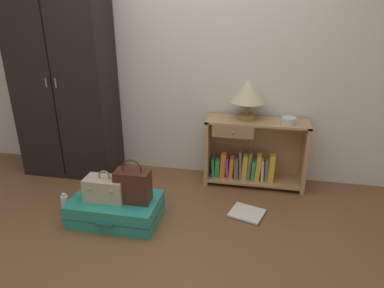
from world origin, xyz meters
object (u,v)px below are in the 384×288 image
object	(u,v)px
table_lamp	(248,93)
bowl	(289,120)
suitcase_large	(116,209)
wardrobe	(64,78)
bookshelf	(252,154)
bottle	(65,204)
handbag	(133,186)
train_case	(106,189)
open_book_on_floor	(247,213)

from	to	relation	value
table_lamp	bowl	size ratio (longest dim) A/B	2.79
table_lamp	suitcase_large	bearing A→B (deg)	-138.64
table_lamp	wardrobe	bearing A→B (deg)	-177.45
bookshelf	suitcase_large	size ratio (longest dim) A/B	1.32
bookshelf	bottle	xyz separation A→B (m)	(-1.59, -0.88, -0.23)
handbag	table_lamp	bearing A→B (deg)	46.53
wardrobe	bowl	distance (m)	2.27
handbag	suitcase_large	bearing A→B (deg)	-179.97
bowl	train_case	distance (m)	1.77
bottle	wardrobe	bearing A→B (deg)	112.61
bookshelf	handbag	distance (m)	1.29
handbag	train_case	bearing A→B (deg)	-175.23
table_lamp	suitcase_large	size ratio (longest dim) A/B	0.52
table_lamp	train_case	size ratio (longest dim) A/B	1.15
suitcase_large	open_book_on_floor	bearing A→B (deg)	14.88
bowl	bottle	size ratio (longest dim) A/B	0.74
bookshelf	bowl	world-z (taller)	bowl
wardrobe	bowl	world-z (taller)	wardrobe
handbag	bottle	distance (m)	0.70
bookshelf	suitcase_large	xyz separation A→B (m)	(-1.11, -0.89, -0.22)
bookshelf	open_book_on_floor	size ratio (longest dim) A/B	2.75
wardrobe	bookshelf	size ratio (longest dim) A/B	2.08
wardrobe	handbag	world-z (taller)	wardrobe
train_case	open_book_on_floor	world-z (taller)	train_case
handbag	open_book_on_floor	distance (m)	1.03
table_lamp	bottle	bearing A→B (deg)	-149.49
wardrobe	handbag	xyz separation A→B (m)	(0.99, -0.82, -0.69)
wardrobe	bowl	xyz separation A→B (m)	(2.24, 0.02, -0.32)
table_lamp	handbag	distance (m)	1.38
wardrobe	train_case	world-z (taller)	wardrobe
open_book_on_floor	train_case	bearing A→B (deg)	-165.02
wardrobe	table_lamp	xyz separation A→B (m)	(1.85, 0.08, -0.08)
table_lamp	bowl	xyz separation A→B (m)	(0.39, -0.06, -0.23)
bookshelf	open_book_on_floor	distance (m)	0.68
suitcase_large	open_book_on_floor	size ratio (longest dim) A/B	2.08
bottle	handbag	bearing A→B (deg)	-1.12
wardrobe	suitcase_large	xyz separation A→B (m)	(0.82, -0.82, -0.93)
suitcase_large	open_book_on_floor	world-z (taller)	suitcase_large
train_case	bottle	distance (m)	0.47
train_case	handbag	world-z (taller)	handbag
wardrobe	train_case	xyz separation A→B (m)	(0.76, -0.84, -0.73)
bowl	train_case	xyz separation A→B (m)	(-1.49, -0.87, -0.41)
bowl	open_book_on_floor	distance (m)	0.95
suitcase_large	table_lamp	bearing A→B (deg)	41.36
bookshelf	open_book_on_floor	world-z (taller)	bookshelf
bowl	bookshelf	bearing A→B (deg)	171.61
suitcase_large	bottle	distance (m)	0.49
wardrobe	bottle	world-z (taller)	wardrobe
wardrobe	train_case	bearing A→B (deg)	-48.05
open_book_on_floor	bowl	bearing A→B (deg)	60.01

